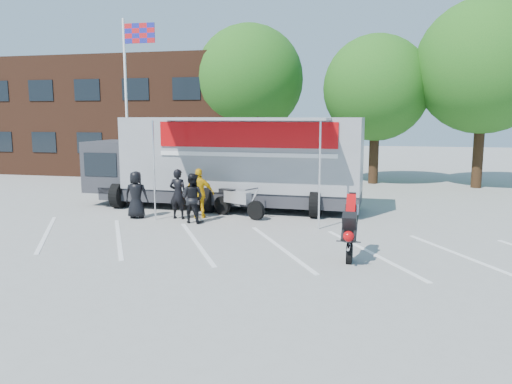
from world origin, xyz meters
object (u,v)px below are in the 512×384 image
at_px(tree_mid, 376,88).
at_px(transporter_truck, 230,208).
at_px(tree_left, 249,80).
at_px(stunt_bike_rider, 351,256).
at_px(spectator_leather_a, 136,195).
at_px(spectator_leather_b, 178,194).
at_px(parked_motorcycle, 239,217).
at_px(spectator_leather_c, 192,198).
at_px(flagpole, 131,83).
at_px(spectator_hivis, 199,193).
at_px(tree_right, 484,67).

height_order(tree_mid, transporter_truck, tree_mid).
relative_size(tree_left, tree_mid, 1.13).
bearing_deg(stunt_bike_rider, spectator_leather_a, 157.89).
xyz_separation_m(transporter_truck, spectator_leather_b, (-1.15, -2.37, 0.87)).
bearing_deg(parked_motorcycle, spectator_leather_c, 158.83).
bearing_deg(flagpole, tree_left, 54.72).
bearing_deg(spectator_leather_a, tree_mid, -135.70).
bearing_deg(spectator_hivis, tree_left, -96.00).
distance_m(tree_right, parked_motorcycle, 14.91).
relative_size(parked_motorcycle, stunt_bike_rider, 1.23).
bearing_deg(transporter_truck, spectator_leather_b, -114.63).
distance_m(tree_right, spectator_leather_c, 16.25).
height_order(transporter_truck, spectator_leather_c, transporter_truck).
bearing_deg(tree_mid, spectator_leather_b, -120.55).
bearing_deg(tree_right, spectator_leather_a, -140.36).
bearing_deg(spectator_leather_c, tree_left, -75.11).
bearing_deg(tree_mid, transporter_truck, -121.74).
bearing_deg(flagpole, spectator_leather_b, -51.98).
bearing_deg(parked_motorcycle, tree_left, 37.15).
bearing_deg(spectator_leather_b, spectator_leather_a, 11.44).
bearing_deg(flagpole, stunt_bike_rider, -41.36).
xyz_separation_m(tree_mid, spectator_hivis, (-5.85, -10.75, -4.08)).
relative_size(tree_mid, parked_motorcycle, 3.41).
xyz_separation_m(transporter_truck, stunt_bike_rider, (4.87, -5.78, 0.00)).
relative_size(tree_left, spectator_leather_b, 4.98).
relative_size(parked_motorcycle, spectator_hivis, 1.30).
xyz_separation_m(flagpole, stunt_bike_rider, (10.74, -9.46, -5.05)).
bearing_deg(tree_left, spectator_leather_c, -84.63).
distance_m(transporter_truck, spectator_leather_c, 3.00).
height_order(tree_left, stunt_bike_rider, tree_left).
distance_m(parked_motorcycle, spectator_leather_c, 1.93).
bearing_deg(stunt_bike_rider, spectator_leather_c, 152.18).
relative_size(spectator_leather_b, spectator_leather_c, 1.05).
bearing_deg(stunt_bike_rider, parked_motorcycle, 135.47).
xyz_separation_m(stunt_bike_rider, spectator_leather_a, (-7.49, 3.20, 0.82)).
distance_m(spectator_leather_b, spectator_leather_c, 0.85).
relative_size(flagpole, tree_mid, 1.04).
bearing_deg(spectator_leather_c, flagpole, -40.75).
distance_m(stunt_bike_rider, spectator_hivis, 6.57).
bearing_deg(tree_mid, spectator_leather_c, -116.81).
distance_m(tree_left, tree_mid, 7.10).
bearing_deg(tree_right, spectator_leather_c, -134.47).
bearing_deg(transporter_truck, spectator_leather_c, -97.79).
distance_m(spectator_leather_a, spectator_hivis, 2.20).
height_order(transporter_truck, spectator_leather_b, same).
distance_m(tree_mid, tree_right, 5.11).
distance_m(spectator_leather_b, spectator_hivis, 0.73).
distance_m(tree_left, stunt_bike_rider, 17.67).
bearing_deg(spectator_leather_a, tree_right, -150.71).
bearing_deg(spectator_hivis, spectator_leather_c, 80.36).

